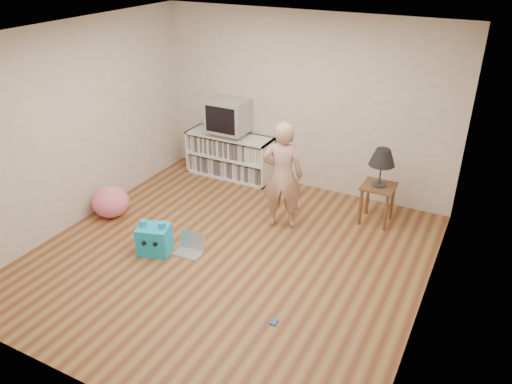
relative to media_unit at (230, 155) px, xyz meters
The scene contains 13 objects.
ground 2.36m from the media_unit, 60.68° to the right, with size 4.50×4.50×0.00m, color brown.
walls 2.52m from the media_unit, 60.68° to the right, with size 4.52×4.52×2.60m.
ceiling 3.24m from the media_unit, 60.68° to the right, with size 4.50×4.50×0.01m, color white.
media_unit is the anchor object (origin of this frame).
dvd_deck 0.39m from the media_unit, 90.00° to the right, with size 0.45×0.35×0.07m, color gray.
crt_tv 0.67m from the media_unit, 90.00° to the right, with size 0.60×0.53×0.50m.
side_table 2.52m from the media_unit, ahead, with size 0.42×0.42×0.55m.
table_lamp 2.59m from the media_unit, ahead, with size 0.34×0.34×0.52m.
person 1.79m from the media_unit, 37.21° to the right, with size 0.54×0.35×1.47m, color tan.
laptop 2.27m from the media_unit, 72.69° to the right, with size 0.35×0.29×0.23m.
playing_cards 3.57m from the media_unit, 52.94° to the right, with size 0.07×0.09×0.02m, color #3E60A7.
plush_blue 2.39m from the media_unit, 82.96° to the right, with size 0.45×0.40×0.44m.
plush_pink 2.08m from the media_unit, 112.86° to the right, with size 0.50×0.50×0.43m, color pink.
Camera 1 is at (2.62, -4.31, 3.48)m, focal length 35.00 mm.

